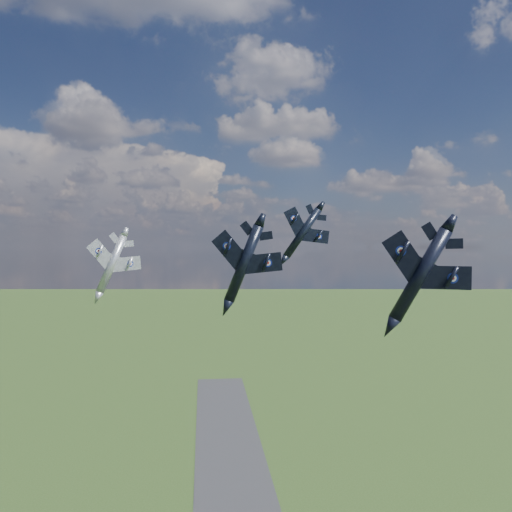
{
  "coord_description": "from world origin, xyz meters",
  "views": [
    {
      "loc": [
        -10.79,
        -67.36,
        84.11
      ],
      "look_at": [
        -2.11,
        13.76,
        82.68
      ],
      "focal_mm": 35.0,
      "sensor_mm": 36.0,
      "label": 1
    }
  ],
  "objects_px": {
    "jet_high_navy": "(302,233)",
    "jet_left_silver": "(112,264)",
    "jet_lead_navy": "(244,263)",
    "jet_right_navy": "(420,275)"
  },
  "relations": [
    {
      "from": "jet_high_navy",
      "to": "jet_left_silver",
      "type": "relative_size",
      "value": 1.04
    },
    {
      "from": "jet_lead_navy",
      "to": "jet_high_navy",
      "type": "height_order",
      "value": "jet_high_navy"
    },
    {
      "from": "jet_right_navy",
      "to": "jet_left_silver",
      "type": "xyz_separation_m",
      "value": [
        -42.77,
        40.34,
        0.08
      ]
    },
    {
      "from": "jet_right_navy",
      "to": "jet_left_silver",
      "type": "distance_m",
      "value": 58.79
    },
    {
      "from": "jet_high_navy",
      "to": "jet_right_navy",
      "type": "bearing_deg",
      "value": -83.53
    },
    {
      "from": "jet_lead_navy",
      "to": "jet_left_silver",
      "type": "height_order",
      "value": "jet_lead_navy"
    },
    {
      "from": "jet_lead_navy",
      "to": "jet_left_silver",
      "type": "xyz_separation_m",
      "value": [
        -22.9,
        27.37,
        -0.94
      ]
    },
    {
      "from": "jet_lead_navy",
      "to": "jet_high_navy",
      "type": "relative_size",
      "value": 0.95
    },
    {
      "from": "jet_right_navy",
      "to": "jet_high_navy",
      "type": "relative_size",
      "value": 1.01
    },
    {
      "from": "jet_lead_navy",
      "to": "jet_high_navy",
      "type": "distance_m",
      "value": 36.03
    }
  ]
}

